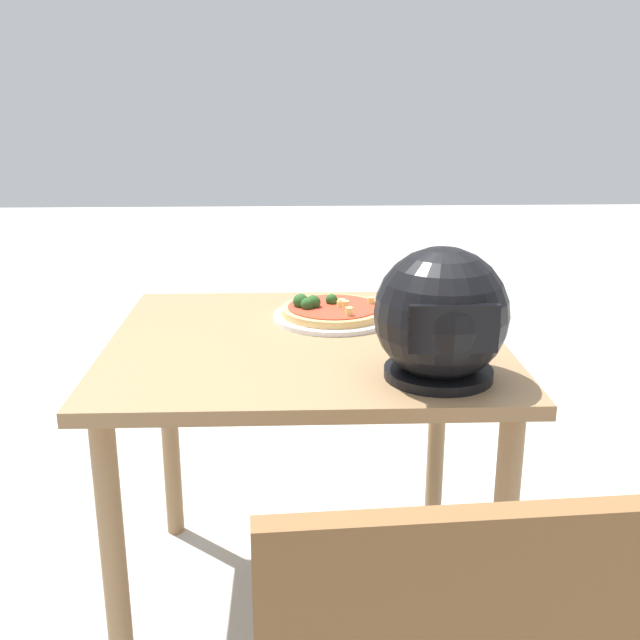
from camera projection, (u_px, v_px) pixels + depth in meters
name	position (u px, v px, depth m)	size (l,w,h in m)	color
ground_plane	(307.00, 603.00, 1.95)	(14.00, 14.00, 0.00)	#B2ADA3
dining_table	(306.00, 379.00, 1.77)	(0.90, 0.82, 0.72)	olive
pizza_plate	(333.00, 316.00, 1.88)	(0.30, 0.30, 0.01)	white
pizza	(331.00, 309.00, 1.88)	(0.26, 0.26, 0.05)	tan
motorcycle_helmet	(441.00, 317.00, 1.46)	(0.26, 0.26, 0.26)	black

